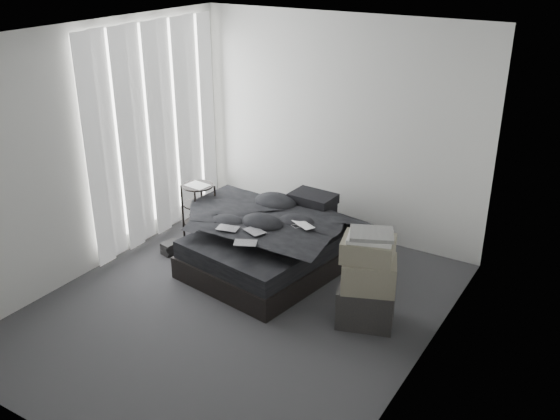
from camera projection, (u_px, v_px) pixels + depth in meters
The scene contains 25 objects.
floor at pixel (237, 308), 6.12m from camera, with size 3.60×4.20×0.01m, color #343437.
ceiling at pixel (229, 36), 5.07m from camera, with size 3.60×4.20×0.01m, color white.
wall_back at pixel (339, 128), 7.23m from camera, with size 3.60×0.01×2.60m, color silver.
wall_front at pixel (41, 288), 3.96m from camera, with size 3.60×0.01×2.60m, color silver.
wall_left at pixel (92, 151), 6.45m from camera, with size 0.01×4.20×2.60m, color silver.
wall_right at pixel (427, 230), 4.73m from camera, with size 0.01×4.20×2.60m, color silver.
window_left at pixel (152, 126), 7.13m from camera, with size 0.02×2.00×2.30m, color white.
curtain_left at pixel (156, 133), 7.13m from camera, with size 0.06×2.12×2.48m, color white.
bed at pixel (274, 257), 6.83m from camera, with size 1.34×1.77×0.24m, color black.
mattress at pixel (273, 239), 6.75m from camera, with size 1.29×1.72×0.19m, color black.
duvet at pixel (271, 224), 6.64m from camera, with size 1.31×1.51×0.21m, color black.
pillow_lower at pixel (310, 206), 7.19m from camera, with size 0.53×0.36×0.12m, color black.
pillow_upper at pixel (313, 198), 7.09m from camera, with size 0.50×0.34×0.11m, color black.
laptop at pixel (300, 220), 6.46m from camera, with size 0.28×0.18×0.02m, color silver.
comic_a at pixel (228, 223), 6.42m from camera, with size 0.22×0.15×0.01m, color black.
comic_b at pixel (255, 225), 6.36m from camera, with size 0.22×0.15×0.01m, color black.
comic_c at pixel (245, 236), 6.11m from camera, with size 0.22×0.15×0.01m, color black.
side_stand at pixel (199, 212), 7.40m from camera, with size 0.37×0.37×0.68m, color black.
papers at pixel (197, 186), 7.25m from camera, with size 0.26×0.19×0.01m, color white.
floor_books at pixel (171, 247), 7.14m from camera, with size 0.15×0.21×0.15m, color black.
box_lower at pixel (366, 305), 5.82m from camera, with size 0.52×0.40×0.38m, color black.
box_mid at pixel (369, 274), 5.67m from camera, with size 0.48×0.38×0.29m, color #6D6856.
box_upper at pixel (368, 249), 5.59m from camera, with size 0.46×0.37×0.20m, color #6D6856.
art_book_white at pixel (370, 237), 5.53m from camera, with size 0.39×0.31×0.04m, color silver.
art_book_snake at pixel (372, 234), 5.51m from camera, with size 0.38×0.30×0.04m, color silver.
Camera 1 is at (3.08, -4.22, 3.35)m, focal length 40.00 mm.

